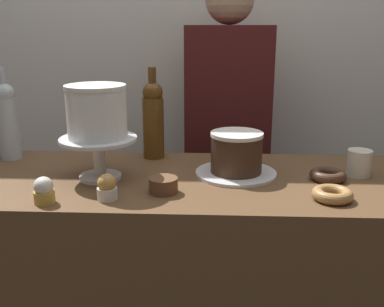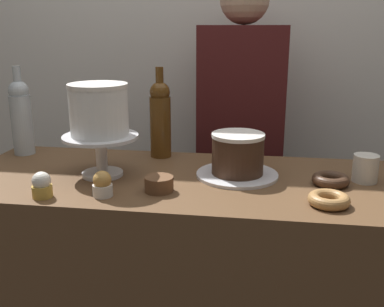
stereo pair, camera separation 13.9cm
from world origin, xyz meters
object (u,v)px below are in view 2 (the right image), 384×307
Objects in this scene: coffee_cup_ceramic at (365,168)px; donut_maple at (329,200)px; cupcake_vanilla at (42,185)px; wine_bottle_amber at (160,118)px; chocolate_round_cake at (238,153)px; cake_stand_pedestal at (101,148)px; donut_chocolate at (331,180)px; barista_figure at (240,157)px; cookie_stack at (159,184)px; white_layer_cake at (99,110)px; wine_bottle_clear at (21,116)px; cupcake_caramel at (102,184)px.

donut_maple is at bearing -122.50° from coffee_cup_ceramic.
donut_maple is at bearing 4.31° from cupcake_vanilla.
wine_bottle_amber is 0.68m from donut_maple.
cupcake_vanilla reaches higher than donut_maple.
cupcake_vanilla is (-0.53, -0.27, -0.04)m from chocolate_round_cake.
cake_stand_pedestal is 0.72m from donut_chocolate.
wine_bottle_amber reaches higher than donut_maple.
barista_figure is (0.52, 0.80, -0.13)m from cupcake_vanilla.
cake_stand_pedestal is 0.75m from barista_figure.
wine_bottle_amber reaches higher than cupcake_vanilla.
cookie_stack is (0.31, 0.09, -0.01)m from cupcake_vanilla.
cookie_stack is at bearing -27.92° from cake_stand_pedestal.
white_layer_cake is 0.56× the size of wine_bottle_clear.
cake_stand_pedestal is at bearing 167.80° from donut_maple.
chocolate_round_cake is at bearing 172.46° from donut_chocolate.
barista_figure is (0.28, 0.35, -0.24)m from wine_bottle_amber.
cake_stand_pedestal is 0.19m from cupcake_caramel.
wine_bottle_amber is 0.20× the size of barista_figure.
donut_chocolate is 0.66m from barista_figure.
wine_bottle_clear is 0.59m from cupcake_caramel.
white_layer_cake is at bearing -119.44° from wine_bottle_amber.
cake_stand_pedestal is 0.15× the size of barista_figure.
coffee_cup_ceramic is at bearing 22.47° from donut_chocolate.
coffee_cup_ceramic is (0.68, -0.18, -0.10)m from wine_bottle_amber.
cake_stand_pedestal is at bearing -119.44° from wine_bottle_amber.
chocolate_round_cake reaches higher than cake_stand_pedestal.
cake_stand_pedestal is at bearing -178.32° from donut_chocolate.
chocolate_round_cake is 1.99× the size of cookie_stack.
coffee_cup_ceramic reaches higher than donut_chocolate.
wine_bottle_clear is at bearing 169.87° from chocolate_round_cake.
chocolate_round_cake is 0.56m from barista_figure.
wine_bottle_amber is at bearing 60.56° from cake_stand_pedestal.
cake_stand_pedestal is 0.24m from cupcake_vanilla.
white_layer_cake is 1.10× the size of chocolate_round_cake.
barista_figure reaches higher than wine_bottle_amber.
cupcake_vanilla is (-0.16, -0.03, 0.00)m from cupcake_caramel.
cookie_stack is at bearing -163.74° from coffee_cup_ceramic.
chocolate_round_cake reaches higher than cupcake_caramel.
wine_bottle_clear is at bearing 161.73° from donut_maple.
cupcake_vanilla is at bearing -56.14° from wine_bottle_clear.
coffee_cup_ceramic is 0.68m from barista_figure.
chocolate_round_cake is 0.28m from cookie_stack.
wine_bottle_amber is (-0.29, 0.19, 0.07)m from chocolate_round_cake.
barista_figure reaches higher than coffee_cup_ceramic.
cupcake_caramel is at bearing -100.22° from wine_bottle_amber.
cake_stand_pedestal is 2.12× the size of donut_maple.
barista_figure is (-0.01, 0.54, -0.17)m from chocolate_round_cake.
cupcake_vanilla is 0.33m from cookie_stack.
coffee_cup_ceramic is at bearing -6.53° from wine_bottle_clear.
chocolate_round_cake is 0.33m from donut_maple.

